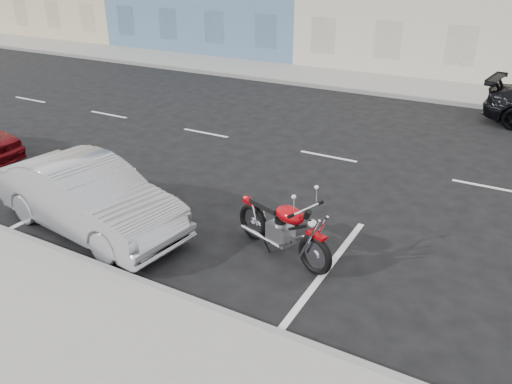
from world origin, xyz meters
The scene contains 6 objects.
ground centered at (0.00, 0.00, 0.00)m, with size 120.00×120.00×0.00m, color black.
sidewalk_far centered at (-5.00, 8.70, 0.07)m, with size 80.00×3.40×0.15m, color gray.
curb_near centered at (-5.00, -7.00, 0.08)m, with size 80.00×0.12×0.16m, color gray.
curb_far centered at (-5.00, 7.00, 0.08)m, with size 80.00×0.12×0.16m, color gray.
motorcycle centered at (-0.13, -5.25, 0.52)m, with size 2.20×1.01×1.14m.
sedan_silver centered at (-4.55, -5.97, 0.69)m, with size 1.47×4.21×1.39m, color #9EA0A6.
Camera 1 is at (2.46, -11.89, 4.87)m, focal length 35.00 mm.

